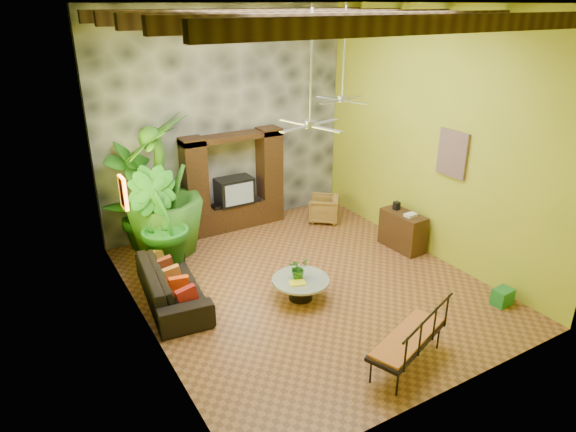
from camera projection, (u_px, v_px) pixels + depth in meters
ground at (305, 283)px, 9.89m from camera, size 7.00×7.00×0.00m
ceiling at (309, 3)px, 7.95m from camera, size 6.00×7.00×0.02m
back_wall at (225, 121)px, 11.70m from camera, size 6.00×0.02×5.00m
left_wall at (134, 188)px, 7.52m from camera, size 0.02×7.00×5.00m
right_wall at (433, 137)px, 10.32m from camera, size 0.02×7.00×5.00m
stone_accent_wall at (226, 121)px, 11.65m from camera, size 5.98×0.10×4.98m
ceiling_beams at (309, 18)px, 8.03m from camera, size 5.95×5.36×0.22m
entertainment_center at (234, 189)px, 12.00m from camera, size 2.40×0.55×2.30m
ceiling_fan_front at (310, 112)px, 8.16m from camera, size 1.28×1.28×1.86m
ceiling_fan_back at (343, 89)px, 10.27m from camera, size 1.28×1.28×1.86m
wall_art_mask at (123, 193)px, 8.48m from camera, size 0.06×0.32×0.55m
wall_art_painting at (453, 154)px, 9.90m from camera, size 0.06×0.70×0.90m
sofa at (172, 284)px, 9.21m from camera, size 1.17×2.43×0.69m
wicker_armchair at (324, 209)px, 12.57m from camera, size 0.97×0.97×0.64m
tall_plant_a at (135, 196)px, 10.83m from camera, size 1.55×1.45×2.44m
tall_plant_b at (159, 222)px, 9.96m from camera, size 1.47×1.49×2.11m
tall_plant_c at (162, 186)px, 10.58m from camera, size 2.26×2.26×2.99m
coffee_table at (301, 286)px, 9.30m from camera, size 1.04×1.04×0.40m
centerpiece_plant at (298, 268)px, 9.21m from camera, size 0.42×0.38×0.39m
yellow_tray at (298, 283)px, 9.09m from camera, size 0.33×0.28×0.03m
iron_bench at (412, 338)px, 7.42m from camera, size 1.66×1.10×0.57m
side_console at (402, 231)px, 11.15m from camera, size 0.51×1.05×0.82m
green_bin at (502, 297)px, 9.15m from camera, size 0.37×0.28×0.31m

